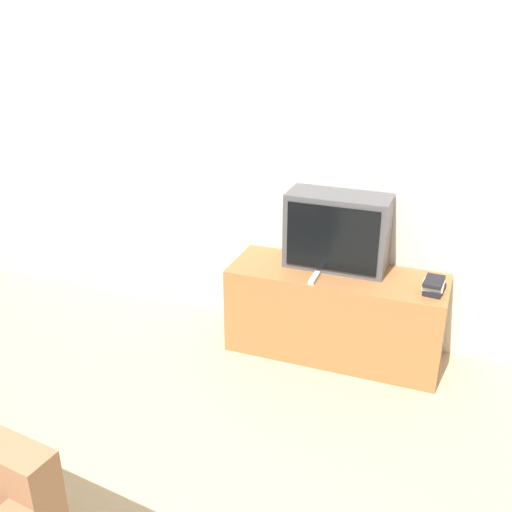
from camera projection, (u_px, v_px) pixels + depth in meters
wall_back at (257, 164)px, 4.53m from camera, size 9.00×0.06×2.60m
tv_stand at (335, 313)px, 4.40m from camera, size 1.55×0.54×0.66m
television at (337, 231)px, 4.27m from camera, size 0.73×0.32×0.55m
book_stack at (434, 286)px, 3.98m from camera, size 0.15×0.21×0.09m
remote_on_stand at (314, 278)px, 4.17m from camera, size 0.04×0.19×0.02m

